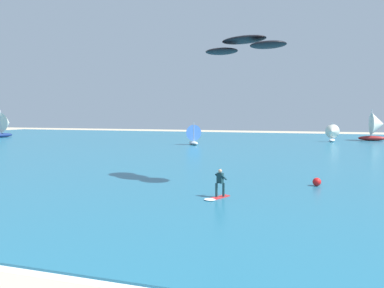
% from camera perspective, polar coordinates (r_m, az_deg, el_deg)
% --- Properties ---
extents(ocean, '(160.00, 90.00, 0.10)m').
position_cam_1_polar(ocean, '(55.52, 8.89, -0.61)').
color(ocean, '#236B89').
rests_on(ocean, ground).
extents(kitesurfer, '(1.32, 2.01, 1.67)m').
position_cam_1_polar(kitesurfer, '(22.24, 3.91, -6.54)').
color(kitesurfer, red).
rests_on(kitesurfer, ocean).
extents(kite, '(6.56, 4.48, 0.96)m').
position_cam_1_polar(kite, '(26.98, 7.74, 14.48)').
color(kite, black).
extents(sailboat_mid_right, '(3.03, 3.20, 3.56)m').
position_cam_1_polar(sailboat_mid_right, '(60.37, 0.09, 1.45)').
color(sailboat_mid_right, silver).
rests_on(sailboat_mid_right, ocean).
extents(sailboat_far_right, '(4.25, 4.95, 5.68)m').
position_cam_1_polar(sailboat_far_right, '(89.06, -26.22, 2.60)').
color(sailboat_far_right, navy).
rests_on(sailboat_far_right, ocean).
extents(sailboat_center_horizon, '(2.55, 2.98, 3.43)m').
position_cam_1_polar(sailboat_center_horizon, '(70.70, 20.22, 1.57)').
color(sailboat_center_horizon, white).
rests_on(sailboat_center_horizon, ocean).
extents(sailboat_anchored_offshore, '(4.92, 4.19, 5.69)m').
position_cam_1_polar(sailboat_anchored_offshore, '(76.77, 25.89, 2.38)').
color(sailboat_anchored_offshore, maroon).
rests_on(sailboat_anchored_offshore, ocean).
extents(marker_buoy, '(0.56, 0.56, 0.56)m').
position_cam_1_polar(marker_buoy, '(27.23, 18.17, -5.40)').
color(marker_buoy, red).
rests_on(marker_buoy, ocean).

